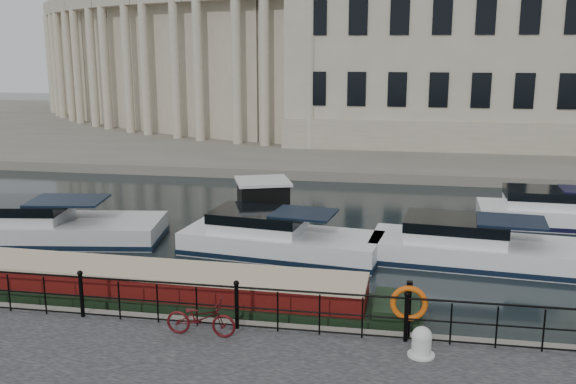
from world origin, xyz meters
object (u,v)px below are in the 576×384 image
object	(u,v)px
bicycle	(201,318)
harbour_hut	(263,208)
mooring_bollard	(422,342)
life_ring_post	(409,304)
narrowboat	(156,296)

from	to	relation	value
bicycle	harbour_hut	distance (m)	10.68
bicycle	mooring_bollard	xyz separation A→B (m)	(5.07, -0.14, -0.12)
life_ring_post	bicycle	bearing A→B (deg)	-172.77
bicycle	mooring_bollard	distance (m)	5.07
mooring_bollard	bicycle	bearing A→B (deg)	178.38
mooring_bollard	life_ring_post	size ratio (longest dim) A/B	0.48
bicycle	narrowboat	world-z (taller)	bicycle
narrowboat	harbour_hut	world-z (taller)	harbour_hut
mooring_bollard	harbour_hut	size ratio (longest dim) A/B	0.20
narrowboat	harbour_hut	distance (m)	8.22
bicycle	narrowboat	size ratio (longest dim) A/B	0.11
mooring_bollard	narrowboat	bearing A→B (deg)	159.48
harbour_hut	life_ring_post	bearing A→B (deg)	-80.94
life_ring_post	harbour_hut	distance (m)	11.50
bicycle	life_ring_post	xyz separation A→B (m)	(4.78, 0.61, 0.44)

